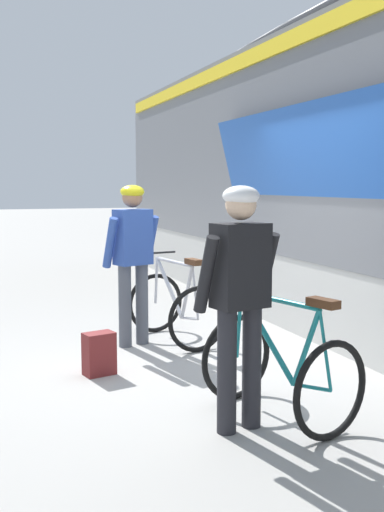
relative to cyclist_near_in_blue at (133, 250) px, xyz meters
The scene contains 6 objects.
ground_plane 1.43m from the cyclist_near_in_blue, 68.45° to the right, with size 80.00×80.00×0.00m, color #A09E99.
cyclist_near_in_blue is the anchor object (origin of this frame).
cyclist_far_in_dark 2.57m from the cyclist_near_in_blue, 87.29° to the right, with size 0.65×0.39×1.76m.
bicycle_near_silver 0.81m from the cyclist_near_in_blue, ahead, with size 0.88×1.17×0.99m.
bicycle_far_teal 2.61m from the cyclist_near_in_blue, 78.48° to the right, with size 0.97×1.22×0.99m.
backpack_on_platform 1.39m from the cyclist_near_in_blue, 121.47° to the right, with size 0.28×0.18×0.40m, color maroon.
Camera 1 is at (-2.02, -5.63, 1.77)m, focal length 43.48 mm.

